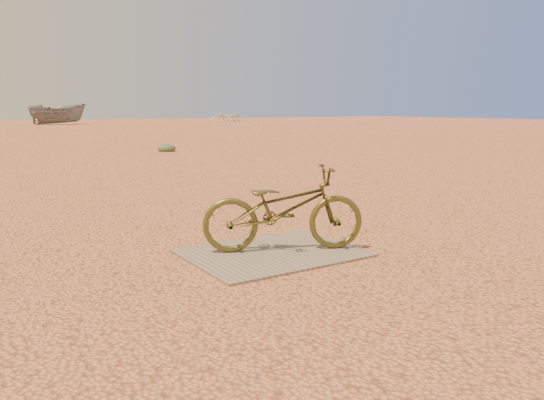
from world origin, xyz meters
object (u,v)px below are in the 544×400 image
plywood_board (272,253)px  boat_mid_right (58,114)px  boat_far_right (229,116)px  bicycle (284,209)px

plywood_board → boat_mid_right: (6.38, 42.50, 0.85)m
plywood_board → boat_mid_right: 42.98m
plywood_board → boat_far_right: boat_far_right is taller
plywood_board → boat_far_right: size_ratio=0.34×
bicycle → boat_mid_right: boat_mid_right is taller
bicycle → boat_mid_right: size_ratio=0.35×
bicycle → plywood_board: bearing=113.7°
boat_mid_right → boat_far_right: size_ratio=0.96×
boat_mid_right → boat_far_right: boat_mid_right is taller
bicycle → boat_far_right: size_ratio=0.33×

